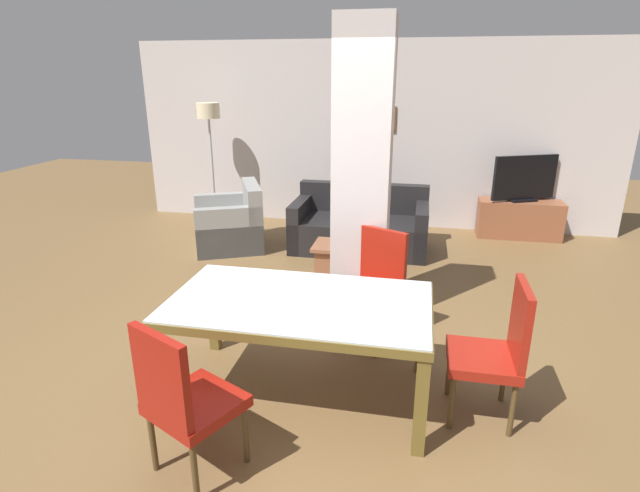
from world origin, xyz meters
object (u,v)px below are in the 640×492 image
Objects in this scene: dining_chair_far_right at (375,282)px; tv_screen at (525,179)px; armchair at (232,225)px; coffee_table at (344,261)px; tv_stand at (519,219)px; floor_lamp at (209,123)px; bottle at (339,232)px; dining_chair_head_right at (497,347)px; dining_table at (300,318)px; sofa at (360,228)px; dining_chair_near_left at (183,397)px.

tv_screen is at bearing -91.74° from dining_chair_far_right.
armchair is 1.75× the size of coffee_table.
floor_lamp is (-4.53, -0.21, 1.28)m from tv_stand.
dining_chair_far_right is 3.90× the size of bottle.
floor_lamp reaches higher than tv_screen.
dining_table is at bearing 90.00° from dining_chair_head_right.
tv_stand is at bearing 180.00° from tv_screen.
armchair is 0.66× the size of floor_lamp.
tv_stand is (2.17, 0.92, -0.01)m from sofa.
coffee_table is 2.75× the size of bottle.
floor_lamp is at bearing -22.22° from tv_screen.
tv_screen reaches higher than sofa.
dining_chair_head_right is at bearing 53.17° from dining_chair_near_left.
dining_chair_near_left reaches higher than dining_table.
dining_chair_head_right is at bearing -159.62° from armchair.
floor_lamp is (-2.32, 1.81, 1.33)m from coffee_table.
dining_chair_head_right is 0.81× the size of armchair.
dining_chair_head_right is 1.00× the size of dining_chair_far_right.
dining_chair_near_left is at bearing 83.66° from sofa.
dining_table reaches higher than tv_stand.
dining_chair_head_right reaches higher than sofa.
bottle is (-0.13, -0.95, 0.22)m from sofa.
dining_chair_far_right is 0.86× the size of tv_stand.
dining_chair_near_left is 3.15m from coffee_table.
tv_screen is (0.85, 4.22, 0.31)m from dining_chair_head_right.
dining_chair_head_right reaches higher than dining_table.
dining_chair_far_right is 4.29m from floor_lamp.
armchair is at bearing 9.44° from sofa.
dining_table is 1.00× the size of floor_lamp.
armchair is (-3.02, 3.01, -0.24)m from dining_chair_head_right.
dining_chair_far_right is at bearing 100.13° from sofa.
bottle is (-1.44, 2.34, -0.03)m from dining_chair_head_right.
tv_screen is at bearing -97.39° from armchair.
floor_lamp reaches higher than dining_chair_head_right.
tv_stand is 1.29× the size of tv_screen.
armchair is at bearing 154.01° from coffee_table.
floor_lamp is at bearing -21.95° from dining_chair_far_right.
sofa is at bearing -1.78° from tv_screen.
coffee_table is (-0.04, -1.09, -0.07)m from sofa.
tv_stand is at bearing -97.39° from armchair.
dining_chair_head_right is 1.42× the size of coffee_table.
floor_lamp is (-2.36, 0.72, 1.26)m from sofa.
sofa is at bearing 82.49° from bottle.
armchair is 1.73m from bottle.
tv_stand is (2.19, 4.22, -0.35)m from dining_table.
dining_chair_head_right is 0.56× the size of sofa.
dining_table is 4.76m from tv_screen.
dining_chair_near_left is 3.90× the size of bottle.
sofa is 0.96× the size of floor_lamp.
dining_chair_far_right is 1.53m from bottle.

